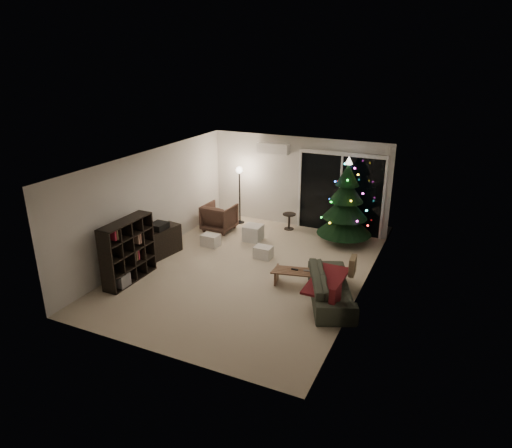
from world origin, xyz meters
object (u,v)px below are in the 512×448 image
(media_cabinet, at_px, (160,242))
(sofa, at_px, (331,287))
(armchair, at_px, (219,217))
(coffee_table, at_px, (301,279))
(bookshelf, at_px, (122,250))
(christmas_tree, at_px, (346,201))

(media_cabinet, bearing_deg, sofa, 4.96)
(media_cabinet, height_order, sofa, media_cabinet)
(armchair, relative_size, coffee_table, 0.70)
(bookshelf, relative_size, sofa, 0.69)
(bookshelf, distance_m, sofa, 4.42)
(bookshelf, relative_size, armchair, 1.66)
(armchair, xyz_separation_m, coffee_table, (3.14, -2.16, -0.18))
(media_cabinet, relative_size, sofa, 0.56)
(coffee_table, relative_size, christmas_tree, 0.52)
(media_cabinet, height_order, coffee_table, media_cabinet)
(media_cabinet, bearing_deg, bookshelf, -80.53)
(bookshelf, bearing_deg, armchair, 102.13)
(christmas_tree, bearing_deg, armchair, -170.26)
(sofa, height_order, coffee_table, sofa)
(bookshelf, height_order, armchair, bookshelf)
(armchair, bearing_deg, media_cabinet, 78.57)
(media_cabinet, xyz_separation_m, armchair, (0.46, 2.08, 0.03))
(armchair, relative_size, christmas_tree, 0.36)
(sofa, bearing_deg, media_cabinet, 62.54)
(media_cabinet, relative_size, christmas_tree, 0.49)
(sofa, distance_m, coffee_table, 0.75)
(sofa, relative_size, christmas_tree, 0.87)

